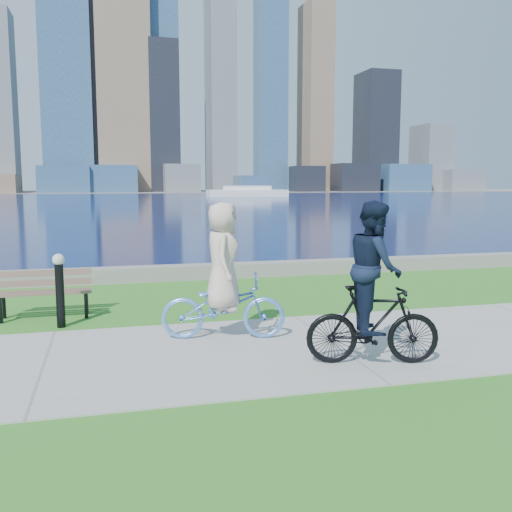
{
  "coord_description": "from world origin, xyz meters",
  "views": [
    {
      "loc": [
        -3.14,
        -7.54,
        2.37
      ],
      "look_at": [
        -0.68,
        1.87,
        1.1
      ],
      "focal_mm": 40.0,
      "sensor_mm": 36.0,
      "label": 1
    }
  ],
  "objects_px": {
    "bollard_lamp": "(60,285)",
    "cyclist_woman": "(223,288)",
    "cyclist_man": "(373,296)",
    "park_bench": "(45,289)"
  },
  "relations": [
    {
      "from": "cyclist_man",
      "to": "bollard_lamp",
      "type": "bearing_deg",
      "value": 67.86
    },
    {
      "from": "bollard_lamp",
      "to": "cyclist_man",
      "type": "bearing_deg",
      "value": -37.09
    },
    {
      "from": "cyclist_woman",
      "to": "cyclist_man",
      "type": "distance_m",
      "value": 2.35
    },
    {
      "from": "park_bench",
      "to": "bollard_lamp",
      "type": "relative_size",
      "value": 1.3
    },
    {
      "from": "cyclist_woman",
      "to": "cyclist_man",
      "type": "relative_size",
      "value": 0.97
    },
    {
      "from": "bollard_lamp",
      "to": "cyclist_woman",
      "type": "distance_m",
      "value": 2.8
    },
    {
      "from": "bollard_lamp",
      "to": "cyclist_woman",
      "type": "relative_size",
      "value": 0.59
    },
    {
      "from": "park_bench",
      "to": "bollard_lamp",
      "type": "xyz_separation_m",
      "value": [
        0.31,
        -0.81,
        0.2
      ]
    },
    {
      "from": "bollard_lamp",
      "to": "cyclist_man",
      "type": "relative_size",
      "value": 0.58
    },
    {
      "from": "park_bench",
      "to": "cyclist_woman",
      "type": "relative_size",
      "value": 0.77
    }
  ]
}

